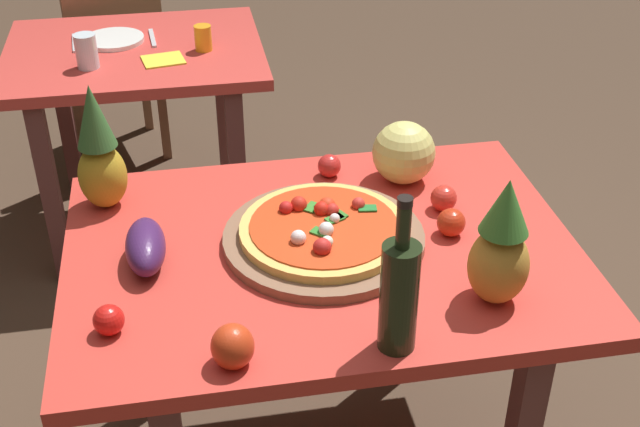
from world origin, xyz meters
name	(u,v)px	position (x,y,z in m)	size (l,w,h in m)	color
display_table	(322,279)	(0.00, 0.00, 0.66)	(1.19, 0.86, 0.75)	brown
background_table	(137,79)	(-0.44, 1.35, 0.63)	(0.92, 0.75, 0.75)	brown
dining_chair	(115,58)	(-0.56, 1.96, 0.48)	(0.49, 0.49, 0.85)	brown
pizza_board	(324,238)	(0.01, 0.01, 0.77)	(0.47, 0.47, 0.03)	brown
pizza	(323,228)	(0.01, 0.02, 0.79)	(0.40, 0.40, 0.06)	#E7B757
wine_bottle	(399,294)	(0.08, -0.36, 0.88)	(0.08, 0.08, 0.34)	black
pineapple_left	(99,154)	(-0.50, 0.28, 0.90)	(0.12, 0.12, 0.33)	#AE9123
pineapple_right	(501,248)	(0.33, -0.26, 0.89)	(0.13, 0.13, 0.29)	#BF8A32
melon	(404,153)	(0.27, 0.26, 0.84)	(0.16, 0.16, 0.16)	#D9D271
bell_pepper	(233,346)	(-0.24, -0.36, 0.80)	(0.08, 0.08, 0.09)	red
eggplant	(146,246)	(-0.40, 0.01, 0.80)	(0.20, 0.09, 0.09)	#401F51
tomato_beside_pepper	(109,320)	(-0.48, -0.22, 0.79)	(0.06, 0.06, 0.06)	red
tomato_near_board	(329,166)	(0.08, 0.32, 0.78)	(0.06, 0.06, 0.06)	red
tomato_at_corner	(451,223)	(0.31, -0.01, 0.79)	(0.07, 0.07, 0.07)	red
tomato_by_bottle	(444,198)	(0.33, 0.11, 0.79)	(0.07, 0.07, 0.07)	red
drinking_glass_juice	(203,38)	(-0.19, 1.29, 0.80)	(0.06, 0.06, 0.09)	orange
drinking_glass_water	(86,51)	(-0.59, 1.20, 0.81)	(0.07, 0.07, 0.12)	silver
dinner_plate	(114,39)	(-0.51, 1.43, 0.76)	(0.22, 0.22, 0.02)	white
fork_utensil	(75,43)	(-0.65, 1.43, 0.76)	(0.02, 0.18, 0.01)	silver
knife_utensil	(152,38)	(-0.37, 1.43, 0.76)	(0.02, 0.18, 0.01)	silver
napkin_folded	(163,60)	(-0.34, 1.21, 0.76)	(0.14, 0.12, 0.01)	yellow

